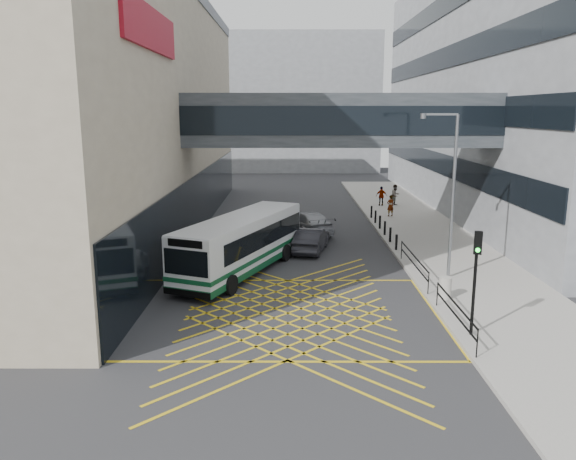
{
  "coord_description": "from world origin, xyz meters",
  "views": [
    {
      "loc": [
        0.05,
        -21.51,
        8.01
      ],
      "look_at": [
        0.0,
        4.0,
        2.6
      ],
      "focal_mm": 35.0,
      "sensor_mm": 36.0,
      "label": 1
    }
  ],
  "objects_px": {
    "car_white": "(209,261)",
    "car_dark": "(311,240)",
    "car_silver": "(309,222)",
    "litter_bin": "(445,287)",
    "street_lamp": "(450,186)",
    "traffic_light": "(476,268)",
    "pedestrian_c": "(381,196)",
    "bus": "(242,243)",
    "pedestrian_b": "(395,195)",
    "pedestrian_a": "(390,206)"
  },
  "relations": [
    {
      "from": "car_dark",
      "to": "street_lamp",
      "type": "distance_m",
      "value": 9.27
    },
    {
      "from": "car_dark",
      "to": "car_silver",
      "type": "distance_m",
      "value": 4.88
    },
    {
      "from": "pedestrian_b",
      "to": "litter_bin",
      "type": "bearing_deg",
      "value": -132.53
    },
    {
      "from": "car_dark",
      "to": "pedestrian_c",
      "type": "height_order",
      "value": "pedestrian_c"
    },
    {
      "from": "traffic_light",
      "to": "pedestrian_b",
      "type": "xyz_separation_m",
      "value": [
        2.51,
        28.32,
        -1.61
      ]
    },
    {
      "from": "car_white",
      "to": "car_silver",
      "type": "bearing_deg",
      "value": -106.72
    },
    {
      "from": "pedestrian_a",
      "to": "bus",
      "type": "bearing_deg",
      "value": 32.29
    },
    {
      "from": "bus",
      "to": "car_dark",
      "type": "height_order",
      "value": "bus"
    },
    {
      "from": "pedestrian_c",
      "to": "litter_bin",
      "type": "bearing_deg",
      "value": 85.49
    },
    {
      "from": "litter_bin",
      "to": "pedestrian_c",
      "type": "height_order",
      "value": "pedestrian_c"
    },
    {
      "from": "traffic_light",
      "to": "pedestrian_c",
      "type": "height_order",
      "value": "traffic_light"
    },
    {
      "from": "litter_bin",
      "to": "pedestrian_a",
      "type": "distance_m",
      "value": 19.23
    },
    {
      "from": "bus",
      "to": "car_silver",
      "type": "height_order",
      "value": "bus"
    },
    {
      "from": "street_lamp",
      "to": "car_white",
      "type": "bearing_deg",
      "value": -177.39
    },
    {
      "from": "car_white",
      "to": "litter_bin",
      "type": "distance_m",
      "value": 11.41
    },
    {
      "from": "car_white",
      "to": "pedestrian_b",
      "type": "bearing_deg",
      "value": -110.76
    },
    {
      "from": "car_dark",
      "to": "traffic_light",
      "type": "xyz_separation_m",
      "value": [
        5.23,
        -12.92,
        1.96
      ]
    },
    {
      "from": "street_lamp",
      "to": "pedestrian_b",
      "type": "distance_m",
      "value": 21.41
    },
    {
      "from": "traffic_light",
      "to": "street_lamp",
      "type": "distance_m",
      "value": 7.58
    },
    {
      "from": "traffic_light",
      "to": "pedestrian_b",
      "type": "bearing_deg",
      "value": 97.9
    },
    {
      "from": "car_silver",
      "to": "pedestrian_a",
      "type": "bearing_deg",
      "value": -158.74
    },
    {
      "from": "car_silver",
      "to": "pedestrian_c",
      "type": "xyz_separation_m",
      "value": [
        6.53,
        10.41,
        0.19
      ]
    },
    {
      "from": "car_dark",
      "to": "traffic_light",
      "type": "height_order",
      "value": "traffic_light"
    },
    {
      "from": "pedestrian_a",
      "to": "pedestrian_c",
      "type": "xyz_separation_m",
      "value": [
        0.1,
        4.86,
        0.01
      ]
    },
    {
      "from": "car_silver",
      "to": "pedestrian_b",
      "type": "relative_size",
      "value": 2.84
    },
    {
      "from": "street_lamp",
      "to": "car_dark",
      "type": "bearing_deg",
      "value": 144.76
    },
    {
      "from": "pedestrian_b",
      "to": "car_silver",
      "type": "bearing_deg",
      "value": -163.25
    },
    {
      "from": "car_silver",
      "to": "pedestrian_c",
      "type": "relative_size",
      "value": 3.08
    },
    {
      "from": "car_white",
      "to": "car_dark",
      "type": "height_order",
      "value": "car_white"
    },
    {
      "from": "traffic_light",
      "to": "litter_bin",
      "type": "height_order",
      "value": "traffic_light"
    },
    {
      "from": "car_silver",
      "to": "pedestrian_c",
      "type": "distance_m",
      "value": 12.29
    },
    {
      "from": "car_silver",
      "to": "pedestrian_a",
      "type": "height_order",
      "value": "pedestrian_a"
    },
    {
      "from": "car_white",
      "to": "car_dark",
      "type": "xyz_separation_m",
      "value": [
        5.28,
        4.78,
        -0.0
      ]
    },
    {
      "from": "car_dark",
      "to": "car_silver",
      "type": "bearing_deg",
      "value": -77.75
    },
    {
      "from": "bus",
      "to": "car_white",
      "type": "height_order",
      "value": "bus"
    },
    {
      "from": "pedestrian_b",
      "to": "street_lamp",
      "type": "bearing_deg",
      "value": -131.09
    },
    {
      "from": "bus",
      "to": "pedestrian_a",
      "type": "bearing_deg",
      "value": 77.92
    },
    {
      "from": "litter_bin",
      "to": "pedestrian_a",
      "type": "bearing_deg",
      "value": 86.89
    },
    {
      "from": "street_lamp",
      "to": "litter_bin",
      "type": "bearing_deg",
      "value": -98.0
    },
    {
      "from": "car_dark",
      "to": "pedestrian_c",
      "type": "distance_m",
      "value": 16.63
    },
    {
      "from": "car_dark",
      "to": "street_lamp",
      "type": "relative_size",
      "value": 0.57
    },
    {
      "from": "car_silver",
      "to": "litter_bin",
      "type": "distance_m",
      "value": 14.68
    },
    {
      "from": "street_lamp",
      "to": "pedestrian_b",
      "type": "height_order",
      "value": "street_lamp"
    },
    {
      "from": "pedestrian_c",
      "to": "traffic_light",
      "type": "bearing_deg",
      "value": 85.54
    },
    {
      "from": "traffic_light",
      "to": "litter_bin",
      "type": "relative_size",
      "value": 4.14
    },
    {
      "from": "car_white",
      "to": "car_dark",
      "type": "relative_size",
      "value": 0.99
    },
    {
      "from": "car_dark",
      "to": "traffic_light",
      "type": "relative_size",
      "value": 1.16
    },
    {
      "from": "car_dark",
      "to": "litter_bin",
      "type": "bearing_deg",
      "value": 134.12
    },
    {
      "from": "litter_bin",
      "to": "pedestrian_a",
      "type": "relative_size",
      "value": 0.58
    },
    {
      "from": "litter_bin",
      "to": "pedestrian_c",
      "type": "xyz_separation_m",
      "value": [
        1.15,
        24.06,
        0.35
      ]
    }
  ]
}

